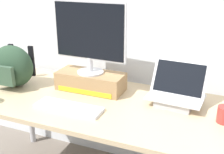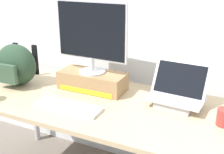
# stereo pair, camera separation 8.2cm
# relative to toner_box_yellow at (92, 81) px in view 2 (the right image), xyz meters

# --- Properties ---
(back_wall) EXTENTS (7.00, 0.10, 2.60)m
(back_wall) POSITION_rel_toner_box_yellow_xyz_m (0.23, 0.35, 0.50)
(back_wall) COLOR silver
(back_wall) RESTS_ON ground
(desk) EXTENTS (2.04, 0.79, 0.73)m
(desk) POSITION_rel_toner_box_yellow_xyz_m (0.23, -0.15, -0.13)
(desk) COLOR tan
(desk) RESTS_ON ground
(toner_box_yellow) EXTENTS (0.48, 0.21, 0.13)m
(toner_box_yellow) POSITION_rel_toner_box_yellow_xyz_m (0.00, 0.00, 0.00)
(toner_box_yellow) COLOR #9E7A51
(toner_box_yellow) RESTS_ON desk
(desktop_monitor) EXTENTS (0.53, 0.19, 0.49)m
(desktop_monitor) POSITION_rel_toner_box_yellow_xyz_m (-0.00, -0.00, 0.33)
(desktop_monitor) COLOR silver
(desktop_monitor) RESTS_ON toner_box_yellow
(open_laptop) EXTENTS (0.36, 0.26, 0.27)m
(open_laptop) POSITION_rel_toner_box_yellow_xyz_m (0.60, -0.01, -0.01)
(open_laptop) COLOR #ADADB2
(open_laptop) RESTS_ON desk
(external_keyboard) EXTENTS (0.43, 0.14, 0.02)m
(external_keyboard) POSITION_rel_toner_box_yellow_xyz_m (0.01, -0.33, -0.05)
(external_keyboard) COLOR white
(external_keyboard) RESTS_ON desk
(messenger_backpack) EXTENTS (0.33, 0.26, 0.31)m
(messenger_backpack) POSITION_rel_toner_box_yellow_xyz_m (-0.55, -0.16, 0.09)
(messenger_backpack) COLOR #28422D
(messenger_backpack) RESTS_ON desk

